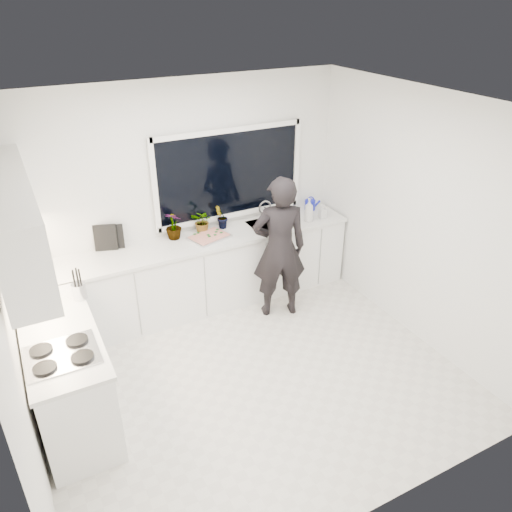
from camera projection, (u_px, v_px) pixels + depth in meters
floor at (251, 378)px, 5.12m from camera, size 4.00×3.50×0.02m
wall_back at (182, 197)px, 5.85m from camera, size 4.00×0.02×2.70m
wall_left at (6, 323)px, 3.65m from camera, size 0.02×3.50×2.70m
wall_right at (419, 219)px, 5.29m from camera, size 0.02×3.50×2.70m
ceiling at (249, 107)px, 3.83m from camera, size 4.00×3.50×0.02m
window at (229, 174)px, 5.97m from camera, size 1.80×0.02×1.00m
base_cabinets_back at (196, 276)px, 6.03m from camera, size 3.92×0.58×0.88m
base_cabinets_left at (68, 375)px, 4.50m from camera, size 0.58×1.60×0.88m
countertop_back at (194, 242)px, 5.81m from camera, size 3.94×0.62×0.04m
countertop_left at (58, 333)px, 4.28m from camera, size 0.62×1.60×0.04m
upper_cabinets at (15, 220)px, 4.05m from camera, size 0.34×2.10×0.70m
sink at (272, 227)px, 6.26m from camera, size 0.58×0.42×0.14m
faucet at (265, 210)px, 6.34m from camera, size 0.03×0.03×0.22m
stovetop at (62, 354)px, 3.98m from camera, size 0.56×0.48×0.03m
person at (279, 248)px, 5.74m from camera, size 0.73×0.58×1.74m
pizza_tray at (209, 237)px, 5.85m from camera, size 0.52×0.44×0.03m
pizza at (209, 236)px, 5.84m from camera, size 0.47×0.39×0.01m
watering_can at (310, 205)px, 6.60m from camera, size 0.16×0.16×0.13m
paper_towel_roll at (38, 259)px, 5.14m from camera, size 0.14×0.14×0.26m
knife_block at (34, 260)px, 5.17m from camera, size 0.16×0.14×0.22m
utensil_crock at (79, 291)px, 4.69m from camera, size 0.17×0.17×0.16m
picture_frame_large at (114, 237)px, 5.58m from camera, size 0.22×0.08×0.28m
picture_frame_small at (105, 238)px, 5.54m from camera, size 0.24×0.10×0.30m
herb_plants at (197, 222)px, 5.91m from camera, size 0.83×0.34×0.33m
soap_bottles at (313, 210)px, 6.25m from camera, size 0.32×0.14×0.30m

